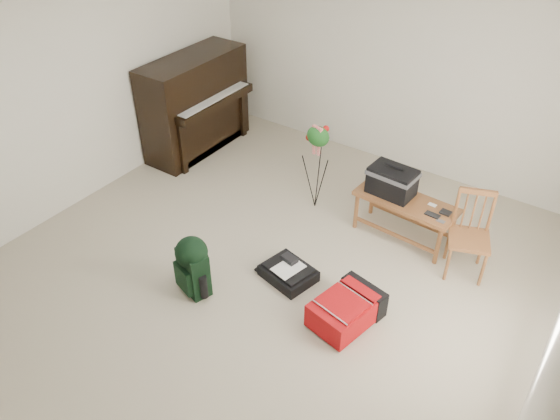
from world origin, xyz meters
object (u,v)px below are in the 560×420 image
Objects in this scene: dining_chair at (471,236)px; red_suitcase at (349,307)px; flower_stand at (317,168)px; piano at (196,106)px; black_duffel at (288,272)px; bench at (396,188)px; green_backpack at (192,263)px.

red_suitcase is at bearing -137.51° from dining_chair.
piano is at bearing -173.43° from flower_stand.
bench is at bearing 80.52° from black_duffel.
red_suitcase is at bearing -76.50° from bench.
black_duffel is at bearing -161.65° from dining_chair.
flower_stand is at bearing 143.32° from red_suitcase.
flower_stand is at bearing 101.44° from green_backpack.
red_suitcase is at bearing 2.54° from black_duffel.
flower_stand is (0.21, 1.81, 0.17)m from green_backpack.
red_suitcase is (-0.62, -1.21, -0.28)m from dining_chair.
flower_stand reaches higher than black_duffel.
black_duffel is (-1.35, -1.08, -0.35)m from dining_chair.
bench is 1.02× the size of flower_stand.
green_backpack is at bearing -49.50° from piano.
piano is at bearing 165.20° from red_suitcase.
bench is (2.91, -0.23, -0.03)m from piano.
dining_chair is 1.41× the size of green_backpack.
red_suitcase is (0.23, -1.35, -0.43)m from bench.
dining_chair is 1.77m from flower_stand.
dining_chair is (0.85, -0.14, -0.15)m from bench.
green_backpack is at bearing -147.50° from red_suitcase.
piano is 2.92m from bench.
black_duffel is (-0.50, -1.22, -0.50)m from bench.
flower_stand is at bearing -172.93° from bench.
black_duffel is at bearing -108.36° from bench.
flower_stand is (-1.77, 0.09, 0.09)m from dining_chair.
flower_stand is at bearing -8.01° from piano.
green_backpack is (-1.36, -0.51, 0.20)m from red_suitcase.
dining_chair reaches higher than green_backpack.
piano reaches higher than bench.
bench is at bearing 76.89° from green_backpack.
dining_chair is at bearing 51.35° from black_duffel.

